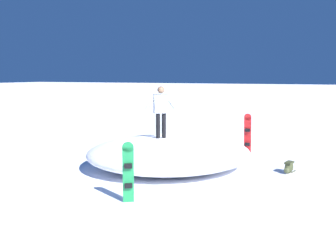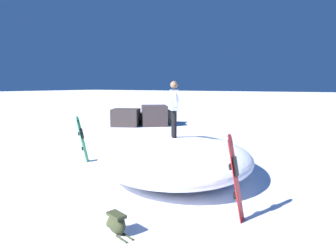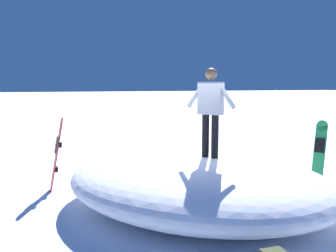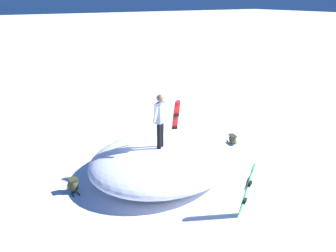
{
  "view_description": "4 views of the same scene",
  "coord_description": "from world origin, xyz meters",
  "views": [
    {
      "loc": [
        4.12,
        -10.37,
        3.15
      ],
      "look_at": [
        -0.23,
        -0.19,
        1.5
      ],
      "focal_mm": 36.43,
      "sensor_mm": 36.0,
      "label": 1
    },
    {
      "loc": [
        7.48,
        4.45,
        2.67
      ],
      "look_at": [
        -0.05,
        0.01,
        1.48
      ],
      "focal_mm": 32.24,
      "sensor_mm": 36.0,
      "label": 2
    },
    {
      "loc": [
        -6.71,
        3.12,
        2.47
      ],
      "look_at": [
        0.16,
        0.56,
        1.62
      ],
      "focal_mm": 38.28,
      "sensor_mm": 36.0,
      "label": 3
    },
    {
      "loc": [
        -6.8,
        -10.3,
        5.69
      ],
      "look_at": [
        -0.14,
        0.11,
        1.66
      ],
      "focal_mm": 43.01,
      "sensor_mm": 36.0,
      "label": 4
    }
  ],
  "objects": [
    {
      "name": "snow_mound",
      "position": [
        -0.31,
        0.11,
        0.53
      ],
      "size": [
        7.13,
        6.79,
        1.06
      ],
      "primitive_type": "ellipsoid",
      "rotation": [
        0.0,
        0.0,
        0.55
      ],
      "color": "white",
      "rests_on": "ground"
    },
    {
      "name": "backpack_near",
      "position": [
        -3.31,
        0.48,
        0.24
      ],
      "size": [
        0.33,
        0.52,
        0.48
      ],
      "color": "#383D23",
      "rests_on": "ground"
    },
    {
      "name": "backpack_far",
      "position": [
        3.52,
        1.03,
        0.2
      ],
      "size": [
        0.38,
        0.7,
        0.39
      ],
      "color": "#383D23",
      "rests_on": "ground"
    },
    {
      "name": "snowboard_primary_upright",
      "position": [
        1.87,
        2.68,
        0.89
      ],
      "size": [
        0.28,
        0.35,
        1.73
      ],
      "color": "red",
      "rests_on": "ground"
    },
    {
      "name": "ground",
      "position": [
        0.0,
        0.0,
        0.0
      ],
      "size": [
        240.0,
        240.0,
        0.0
      ],
      "primitive_type": "plane",
      "color": "white"
    },
    {
      "name": "snowboard_secondary_upright",
      "position": [
        0.09,
        -3.39,
        0.83
      ],
      "size": [
        0.41,
        0.43,
        1.6
      ],
      "color": "#1E8C47",
      "rests_on": "ground"
    },
    {
      "name": "snowboarder_standing",
      "position": [
        -0.54,
        -0.06,
        2.06
      ],
      "size": [
        0.89,
        0.68,
        1.73
      ],
      "color": "black",
      "rests_on": "snow_mound"
    },
    {
      "name": "rock_outcrop",
      "position": [
        -9.09,
        -6.9,
        0.57
      ],
      "size": [
        4.27,
        3.68,
        1.34
      ],
      "color": "#3E3B2F",
      "rests_on": "ground"
    }
  ]
}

